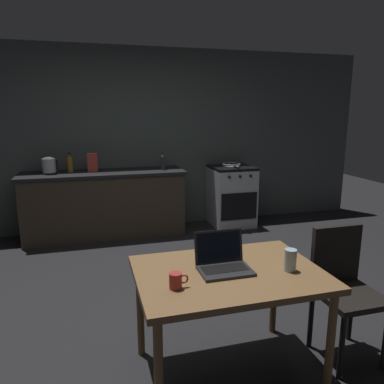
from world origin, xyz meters
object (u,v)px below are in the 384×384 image
Objects in this scene: dining_table at (229,282)px; drinking_glass at (290,260)px; cereal_box at (92,163)px; bottle at (163,161)px; coffee_mug at (176,281)px; chair at (343,283)px; electric_kettle at (49,166)px; laptop at (223,263)px; bottle_b at (70,163)px; stove_oven at (231,196)px; frying_pan at (231,165)px.

dining_table is 0.40m from drinking_glass.
dining_table is 4.62× the size of cereal_box.
bottle is at bearing 86.41° from dining_table.
dining_table is 10.38× the size of coffee_mug.
electric_kettle is at bearing 140.28° from chair.
bottle_b reaches higher than laptop.
stove_oven is 0.98× the size of chair.
bottle_b is at bearing 17.57° from electric_kettle.
laptop is at bearing -71.84° from bottle_b.
stove_oven is 3.46× the size of bottle.
stove_oven is 2.79× the size of laptop.
cereal_box is (-1.12, 3.16, 0.22)m from drinking_glass.
cereal_box is at bearing -11.73° from bottle_b.
frying_pan is 3.53m from coffee_mug.
coffee_mug is (-0.37, -0.14, 0.12)m from dining_table.
electric_kettle is 0.54m from cereal_box.
frying_pan is at bearing 68.21° from dining_table.
bottle is at bearing 79.92° from coffee_mug.
electric_kettle is 1.48m from bottle.
electric_kettle is at bearing 178.07° from bottle.
bottle is 1.87× the size of drinking_glass.
coffee_mug is at bearing -100.08° from bottle.
electric_kettle is 3.32m from coffee_mug.
cereal_box reaches higher than electric_kettle.
bottle_b is (-1.23, 0.13, 0.00)m from bottle.
stove_oven is 3.29m from dining_table.
frying_pan is at bearing 98.36° from chair.
bottle reaches higher than electric_kettle.
dining_table is at bearing -164.87° from chair.
frying_pan is (0.36, 3.01, 0.39)m from chair.
bottle_b is at bearing 136.31° from chair.
cereal_box is (-1.96, 0.05, 0.10)m from frying_pan.
stove_oven is 2.02× the size of frying_pan.
cereal_box is at bearing 103.83° from dining_table.
dining_table is at bearing -112.01° from stove_oven.
coffee_mug reaches higher than dining_table.
chair is 4.16× the size of electric_kettle.
coffee_mug is (-1.57, -3.15, -0.15)m from frying_pan.
stove_oven is 3.06m from chair.
coffee_mug is at bearing -158.49° from chair.
laptop is (-1.26, -3.01, 0.32)m from stove_oven.
chair is 3.52× the size of bottle.
stove_oven is 1.19m from bottle.
frying_pan reaches higher than chair.
coffee_mug is (-0.56, -3.13, -0.25)m from bottle.
bottle is 2.33× the size of coffee_mug.
cereal_box is at bearing 110.57° from laptop.
bottle reaches higher than drinking_glass.
dining_table is at bearing 164.79° from drinking_glass.
electric_kettle reaches higher than drinking_glass.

